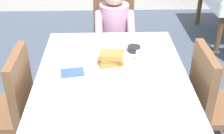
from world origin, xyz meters
The scene contains 14 objects.
dining_table_main centered at (0.00, 0.00, 0.65)m, with size 1.12×1.52×0.74m.
chair_diner centered at (0.05, 1.17, 0.53)m, with size 0.44×0.45×0.93m.
diner_person centered at (0.05, 1.01, 0.67)m, with size 0.40×0.43×1.12m.
chair_left_side centered at (-0.77, 0.00, 0.53)m, with size 0.45×0.44×0.93m.
chair_right_side centered at (0.77, 0.00, 0.53)m, with size 0.45×0.44×0.93m.
plate_breakfast centered at (0.00, 0.16, 0.75)m, with size 0.28×0.28×0.02m, color white.
breakfast_stack centered at (0.00, 0.15, 0.80)m, with size 0.20×0.16×0.09m.
cup_coffee centered at (0.23, 0.21, 0.78)m, with size 0.11×0.08×0.08m.
bowl_butter centered at (0.19, 0.38, 0.76)m, with size 0.11×0.11×0.04m, color black.
syrup_pitcher centered at (-0.20, 0.26, 0.78)m, with size 0.08×0.08×0.07m.
fork_left_of_plate centered at (-0.19, 0.14, 0.74)m, with size 0.18×0.01×0.01m, color silver.
knife_right_of_plate centered at (0.19, 0.14, 0.74)m, with size 0.20×0.01×0.01m, color silver.
spoon_near_edge centered at (-0.02, -0.13, 0.74)m, with size 0.15×0.01×0.01m, color silver.
napkin_folded centered at (-0.29, 0.06, 0.74)m, with size 0.17×0.12×0.01m, color #334C7F.
Camera 1 is at (-0.05, -1.77, 1.91)m, focal length 47.04 mm.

